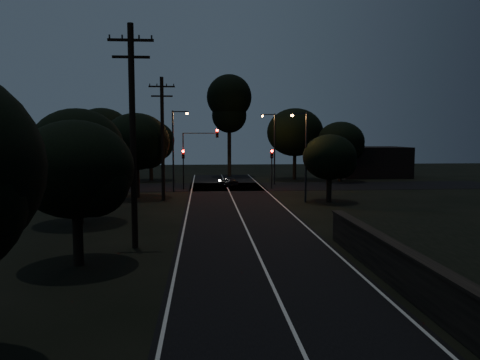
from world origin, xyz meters
TOP-DOWN VIEW (x-y plane):
  - road_surface at (0.00, 31.12)m, footprint 60.00×70.00m
  - utility_pole_mid at (-6.00, 15.00)m, footprint 2.20×0.30m
  - utility_pole_far at (-6.00, 32.00)m, footprint 2.20×0.30m
  - tree_left_b at (-7.82, 11.90)m, footprint 4.95×4.95m
  - tree_left_c at (-10.30, 21.88)m, footprint 5.79×5.79m
  - tree_left_d at (-8.29, 33.88)m, footprint 5.98×5.98m
  - tree_far_nw at (-8.79, 49.88)m, footprint 5.85×5.85m
  - tree_far_w at (-13.76, 45.86)m, footprint 6.80×6.80m
  - tree_far_ne at (9.25, 49.86)m, footprint 7.08×7.08m
  - tree_far_e at (14.20, 46.89)m, footprint 5.69×5.69m
  - tree_right_a at (8.16, 29.91)m, footprint 4.48×4.48m
  - tall_pine at (1.00, 55.00)m, footprint 6.02×6.02m
  - building_left at (-20.00, 52.00)m, footprint 10.00×8.00m
  - building_right at (20.00, 53.00)m, footprint 9.00×7.00m
  - signal_left at (-4.60, 39.99)m, footprint 0.28×0.35m
  - signal_right at (4.60, 39.99)m, footprint 0.28×0.35m
  - signal_mast at (-2.91, 39.99)m, footprint 3.70×0.35m
  - streetlight_a at (-5.31, 38.00)m, footprint 1.66×0.26m
  - streetlight_b at (5.31, 44.00)m, footprint 1.66×0.26m
  - streetlight_c at (5.83, 30.00)m, footprint 1.46×0.26m
  - car at (0.26, 42.47)m, footprint 2.07×3.28m

SIDE VIEW (x-z plane):
  - road_surface at x=0.00m, z-range 0.00..0.03m
  - car at x=0.26m, z-range 0.00..1.04m
  - building_right at x=20.00m, z-range 0.00..4.00m
  - building_left at x=-20.00m, z-range 0.00..4.40m
  - signal_left at x=-4.60m, z-range 0.79..4.89m
  - signal_right at x=4.60m, z-range 0.79..4.89m
  - tree_right_a at x=8.16m, z-range 0.84..6.53m
  - tree_left_b at x=-7.82m, z-range 0.93..7.23m
  - signal_mast at x=-2.91m, z-range 1.21..7.46m
  - streetlight_c at x=5.83m, z-range 0.60..8.10m
  - streetlight_a at x=-5.31m, z-range 0.64..8.64m
  - streetlight_b at x=5.31m, z-range 0.64..8.64m
  - tree_far_e at x=14.20m, z-range 1.07..8.28m
  - tree_left_c at x=-10.30m, z-range 1.07..8.39m
  - tree_far_nw at x=-8.79m, z-range 1.09..8.50m
  - tree_left_d at x=-8.29m, z-range 1.12..8.71m
  - utility_pole_far at x=-6.00m, z-range 0.23..10.73m
  - tree_far_w at x=-13.76m, z-range 1.30..9.97m
  - utility_pole_mid at x=-6.00m, z-range 0.24..11.24m
  - tree_far_ne at x=9.25m, z-range 1.32..10.28m
  - tall_pine at x=1.00m, z-range 3.02..16.71m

